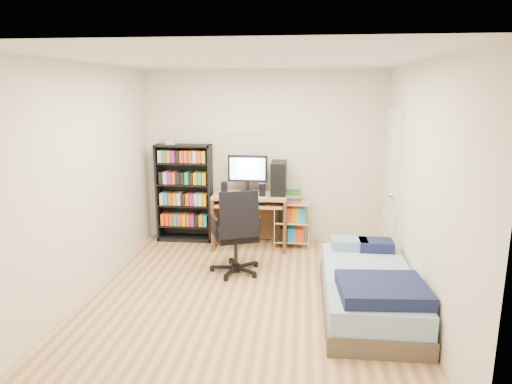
# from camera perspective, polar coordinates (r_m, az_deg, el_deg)

# --- Properties ---
(room) EXTENTS (3.58, 4.08, 2.58)m
(room) POSITION_cam_1_polar(r_m,az_deg,el_deg) (4.71, -1.24, 0.85)
(room) COLOR tan
(room) RESTS_ON ground
(media_shelf) EXTENTS (0.81, 0.27, 1.50)m
(media_shelf) POSITION_cam_1_polar(r_m,az_deg,el_deg) (6.80, -8.94, 0.01)
(media_shelf) COLOR black
(media_shelf) RESTS_ON room
(computer_desk) EXTENTS (1.04, 0.60, 1.31)m
(computer_desk) POSITION_cam_1_polar(r_m,az_deg,el_deg) (6.48, 0.27, -0.79)
(computer_desk) COLOR tan
(computer_desk) RESTS_ON room
(office_chair) EXTENTS (0.82, 0.82, 1.07)m
(office_chair) POSITION_cam_1_polar(r_m,az_deg,el_deg) (5.61, -2.46, -6.86)
(office_chair) COLOR black
(office_chair) RESTS_ON room
(wire_cart) EXTENTS (0.51, 0.37, 0.81)m
(wire_cart) POSITION_cam_1_polar(r_m,az_deg,el_deg) (6.53, 4.55, -2.33)
(wire_cart) COLOR white
(wire_cart) RESTS_ON room
(bed) EXTENTS (0.91, 1.83, 0.52)m
(bed) POSITION_cam_1_polar(r_m,az_deg,el_deg) (4.87, 13.96, -11.80)
(bed) COLOR brown
(bed) RESTS_ON room
(door) EXTENTS (0.12, 0.80, 2.00)m
(door) POSITION_cam_1_polar(r_m,az_deg,el_deg) (6.15, 16.58, 0.75)
(door) COLOR silver
(door) RESTS_ON room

